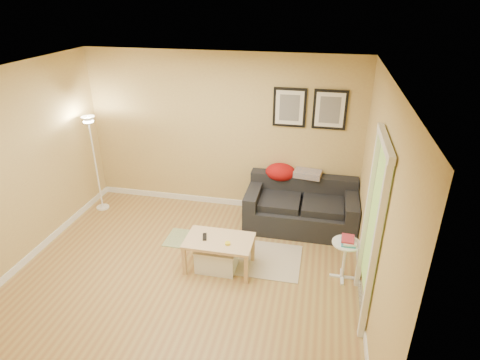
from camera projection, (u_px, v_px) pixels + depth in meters
The scene contains 24 objects.
floor at pixel (186, 275), 5.29m from camera, with size 4.50×4.50×0.00m, color #A38546.
ceiling at pixel (172, 76), 4.18m from camera, with size 4.50×4.50×0.00m, color white.
wall_back at pixel (222, 133), 6.50m from camera, with size 4.50×4.50×0.00m, color tan.
wall_front at pixel (88, 304), 2.97m from camera, with size 4.50×4.50×0.00m, color tan.
wall_left at pixel (15, 171), 5.16m from camera, with size 4.00×4.00×0.00m, color tan.
wall_right at pixel (377, 206), 4.31m from camera, with size 4.00×4.00×0.00m, color tan.
baseboard_back at pixel (223, 201), 7.03m from camera, with size 4.50×0.02×0.10m, color white.
baseboard_left at pixel (37, 251), 5.70m from camera, with size 0.02×4.00×0.10m, color white.
baseboard_right at pixel (361, 296), 4.85m from camera, with size 0.02×4.00×0.10m, color white.
sofa at pixel (301, 205), 6.22m from camera, with size 1.70×0.90×0.75m, color black, non-canonical shape.
red_throw at pixel (280, 172), 6.41m from camera, with size 0.48×0.36×0.28m, color #A10F0E, non-canonical shape.
plaid_throw at pixel (308, 174), 6.32m from camera, with size 0.42×0.26×0.10m, color tan, non-canonical shape.
framed_print_left at pixel (290, 107), 6.06m from camera, with size 0.50×0.04×0.60m, color black, non-canonical shape.
framed_print_right at pixel (330, 110), 5.95m from camera, with size 0.50×0.04×0.60m, color black, non-canonical shape.
area_rug at pixel (256, 258), 5.61m from camera, with size 1.25×0.85×0.01m, color #BAAB94.
green_runner at pixel (189, 239), 6.03m from camera, with size 0.70×0.50×0.01m, color #668C4C.
coffee_table at pixel (219, 253), 5.34m from camera, with size 0.89×0.55×0.45m, color tan, non-canonical shape.
remote_control at pixel (205, 237), 5.29m from camera, with size 0.05×0.16×0.02m, color black.
tape_roll at pixel (228, 243), 5.14m from camera, with size 0.07×0.07×0.03m, color yellow.
storage_bin at pixel (217, 258), 5.35m from camera, with size 0.54×0.40×0.33m, color white, non-canonical shape.
side_table at pixel (344, 260), 5.12m from camera, with size 0.36×0.36×0.55m, color white, non-canonical shape.
book_stack at pixel (348, 240), 4.98m from camera, with size 0.17×0.23×0.07m, color teal, non-canonical shape.
floor_lamp at pixel (96, 167), 6.58m from camera, with size 0.21×0.21×1.64m, color white, non-canonical shape.
doorway at pixel (370, 235), 4.31m from camera, with size 0.12×1.01×2.13m, color white, non-canonical shape.
Camera 1 is at (1.59, -3.99, 3.41)m, focal length 29.90 mm.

